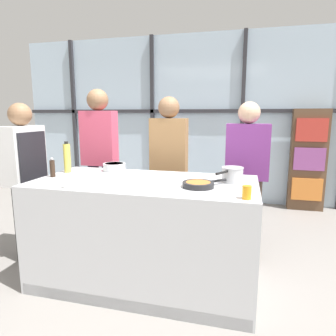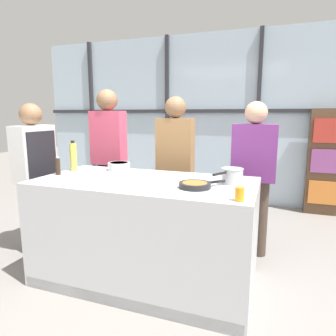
# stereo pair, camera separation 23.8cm
# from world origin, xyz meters

# --- Properties ---
(ground_plane) EXTENTS (18.00, 18.00, 0.00)m
(ground_plane) POSITION_xyz_m (0.00, 0.00, 0.00)
(ground_plane) COLOR gray
(back_window_wall) EXTENTS (6.40, 0.10, 2.80)m
(back_window_wall) POSITION_xyz_m (0.00, 2.76, 1.40)
(back_window_wall) COLOR silver
(back_window_wall) RESTS_ON ground_plane
(bookshelf) EXTENTS (0.53, 0.19, 1.57)m
(bookshelf) POSITION_xyz_m (1.79, 2.58, 0.79)
(bookshelf) COLOR brown
(bookshelf) RESTS_ON ground_plane
(demo_island) EXTENTS (1.89, 0.94, 0.93)m
(demo_island) POSITION_xyz_m (0.00, -0.00, 0.46)
(demo_island) COLOR silver
(demo_island) RESTS_ON ground_plane
(chef) EXTENTS (0.23, 0.45, 1.60)m
(chef) POSITION_xyz_m (-1.32, 0.14, 0.90)
(chef) COLOR black
(chef) RESTS_ON ground_plane
(spectator_far_left) EXTENTS (0.41, 0.25, 1.78)m
(spectator_far_left) POSITION_xyz_m (-0.85, 0.85, 1.03)
(spectator_far_left) COLOR #232838
(spectator_far_left) RESTS_ON ground_plane
(spectator_center_left) EXTENTS (0.41, 0.24, 1.68)m
(spectator_center_left) POSITION_xyz_m (0.00, 0.85, 0.97)
(spectator_center_left) COLOR black
(spectator_center_left) RESTS_ON ground_plane
(spectator_center_right) EXTENTS (0.44, 0.23, 1.62)m
(spectator_center_right) POSITION_xyz_m (0.85, 0.85, 0.91)
(spectator_center_right) COLOR #47382D
(spectator_center_right) RESTS_ON ground_plane
(frying_pan) EXTENTS (0.37, 0.35, 0.04)m
(frying_pan) POSITION_xyz_m (0.49, -0.12, 0.95)
(frying_pan) COLOR #232326
(frying_pan) RESTS_ON demo_island
(saucepan) EXTENTS (0.21, 0.31, 0.13)m
(saucepan) POSITION_xyz_m (0.73, 0.12, 1.00)
(saucepan) COLOR silver
(saucepan) RESTS_ON demo_island
(white_plate) EXTENTS (0.26, 0.26, 0.01)m
(white_plate) POSITION_xyz_m (-0.45, -0.31, 0.94)
(white_plate) COLOR white
(white_plate) RESTS_ON demo_island
(mixing_bowl) EXTENTS (0.22, 0.22, 0.08)m
(mixing_bowl) POSITION_xyz_m (-0.44, 0.35, 0.97)
(mixing_bowl) COLOR silver
(mixing_bowl) RESTS_ON demo_island
(oil_bottle) EXTENTS (0.07, 0.07, 0.30)m
(oil_bottle) POSITION_xyz_m (-0.85, 0.16, 1.07)
(oil_bottle) COLOR #E0CC4C
(oil_bottle) RESTS_ON demo_island
(pepper_grinder) EXTENTS (0.04, 0.04, 0.18)m
(pepper_grinder) POSITION_xyz_m (-0.86, -0.06, 1.01)
(pepper_grinder) COLOR #332319
(pepper_grinder) RESTS_ON demo_island
(juice_glass_near) EXTENTS (0.06, 0.06, 0.09)m
(juice_glass_near) POSITION_xyz_m (0.85, -0.37, 0.97)
(juice_glass_near) COLOR orange
(juice_glass_near) RESTS_ON demo_island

